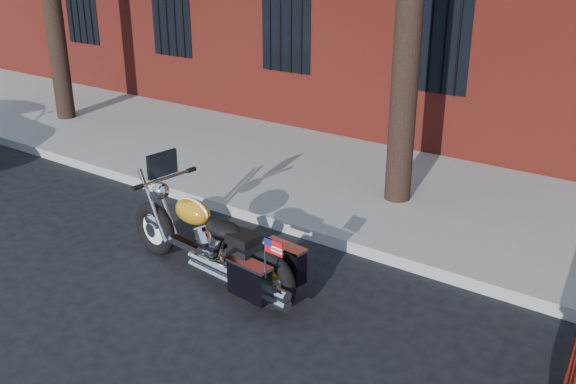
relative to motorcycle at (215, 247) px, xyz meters
The scene contains 4 objects.
ground 0.51m from the motorcycle, 57.25° to the left, with size 120.00×120.00×0.00m, color black.
curb 1.63m from the motorcycle, 85.30° to the left, with size 40.00×0.16×0.15m, color gray.
sidewalk 3.49m from the motorcycle, 87.85° to the left, with size 40.00×3.60×0.15m, color gray.
motorcycle is the anchor object (origin of this frame).
Camera 1 is at (4.16, -4.79, 3.57)m, focal length 40.00 mm.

